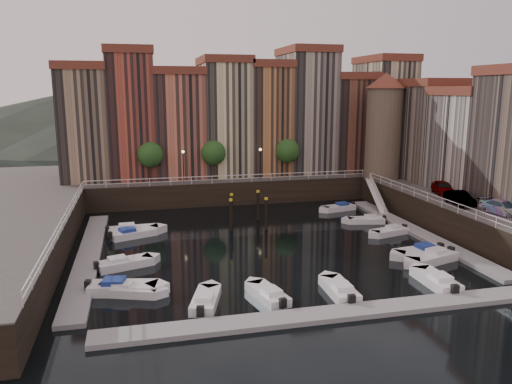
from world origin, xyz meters
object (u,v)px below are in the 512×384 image
object	(u,v)px
gangway	(376,194)
car_b	(459,199)
mooring_pilings	(247,211)
boat_left_1	(122,288)
car_c	(503,209)
corner_tower	(384,124)
boat_left_0	(129,290)
car_a	(443,189)
boat_left_2	(124,263)

from	to	relation	value
gangway	car_b	size ratio (longest dim) A/B	1.95
mooring_pilings	boat_left_1	distance (m)	20.46
boat_left_1	car_c	xyz separation A→B (m)	(34.67, 3.09, 3.28)
corner_tower	gangway	distance (m)	9.86
corner_tower	boat_left_1	world-z (taller)	corner_tower
mooring_pilings	car_b	bearing A→B (deg)	-21.73
car_c	gangway	bearing A→B (deg)	93.31
boat_left_0	car_c	bearing A→B (deg)	25.99
boat_left_1	car_a	xyz separation A→B (m)	(34.68, 12.70, 3.37)
boat_left_2	car_a	size ratio (longest dim) A/B	1.09
car_b	corner_tower	bearing A→B (deg)	97.48
boat_left_0	car_c	size ratio (longest dim) A/B	0.95
mooring_pilings	car_b	size ratio (longest dim) A/B	1.01
boat_left_1	boat_left_2	xyz separation A→B (m)	(0.04, 5.47, -0.03)
gangway	boat_left_1	xyz separation A→B (m)	(-30.26, -19.82, -1.51)
car_c	corner_tower	bearing A→B (deg)	82.60
boat_left_0	boat_left_2	xyz separation A→B (m)	(-0.49, 5.94, 0.03)
boat_left_0	car_a	world-z (taller)	car_a
gangway	mooring_pilings	xyz separation A→B (m)	(-17.38, -3.97, -0.27)
mooring_pilings	boat_left_1	world-z (taller)	mooring_pilings
car_c	boat_left_0	bearing A→B (deg)	174.50
gangway	mooring_pilings	world-z (taller)	gangway
boat_left_2	car_b	xyz separation A→B (m)	(33.24, 2.25, 3.33)
corner_tower	boat_left_2	distance (m)	39.36
gangway	boat_left_2	xyz separation A→B (m)	(-30.22, -14.35, -1.55)
gangway	boat_left_1	distance (m)	36.20
boat_left_1	car_b	xyz separation A→B (m)	(33.28, 7.72, 3.30)
car_b	gangway	bearing A→B (deg)	111.08
boat_left_1	boat_left_2	world-z (taller)	boat_left_1
car_c	car_a	bearing A→B (deg)	78.47
gangway	car_c	size ratio (longest dim) A/B	1.77
mooring_pilings	boat_left_1	xyz separation A→B (m)	(-12.88, -15.85, -1.25)
boat_left_2	mooring_pilings	bearing A→B (deg)	20.33
car_c	car_b	bearing A→B (deg)	95.26
gangway	car_a	distance (m)	8.58
corner_tower	car_c	distance (m)	22.25
boat_left_2	car_c	distance (m)	34.87
car_b	car_c	world-z (taller)	car_b
boat_left_1	car_b	size ratio (longest dim) A/B	1.25
gangway	corner_tower	bearing A→B (deg)	57.20
gangway	car_c	distance (m)	17.38
mooring_pilings	boat_left_0	distance (m)	20.51
gangway	boat_left_0	xyz separation A→B (m)	(-29.73, -20.29, -1.58)
mooring_pilings	boat_left_0	world-z (taller)	mooring_pilings
car_a	car_c	bearing A→B (deg)	-71.46
corner_tower	boat_left_1	size ratio (longest dim) A/B	2.58
car_a	corner_tower	bearing A→B (deg)	116.07
car_b	boat_left_2	bearing A→B (deg)	-169.06
boat_left_0	car_c	xyz separation A→B (m)	(34.14, 3.57, 3.34)
corner_tower	mooring_pilings	world-z (taller)	corner_tower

